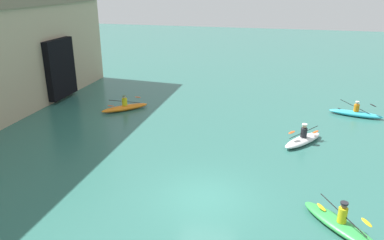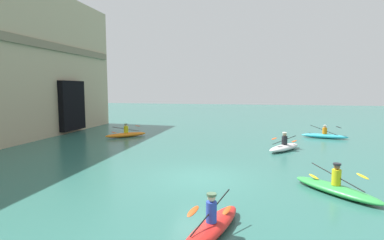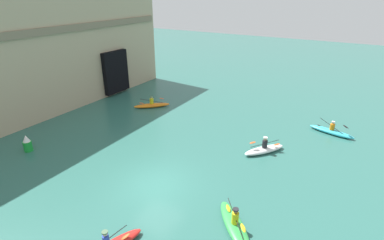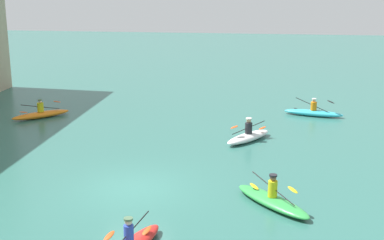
{
  "view_description": "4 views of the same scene",
  "coord_description": "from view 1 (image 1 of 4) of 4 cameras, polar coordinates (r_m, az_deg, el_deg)",
  "views": [
    {
      "loc": [
        -13.18,
        -2.71,
        8.5
      ],
      "look_at": [
        5.38,
        1.94,
        1.33
      ],
      "focal_mm": 35.0,
      "sensor_mm": 36.0,
      "label": 1
    },
    {
      "loc": [
        -12.46,
        -2.17,
        3.89
      ],
      "look_at": [
        5.72,
        1.62,
        1.91
      ],
      "focal_mm": 28.0,
      "sensor_mm": 36.0,
      "label": 2
    },
    {
      "loc": [
        -11.14,
        -9.0,
        10.24
      ],
      "look_at": [
        5.05,
        0.68,
        1.98
      ],
      "focal_mm": 28.0,
      "sensor_mm": 36.0,
      "label": 3
    },
    {
      "loc": [
        -18.36,
        -4.84,
        7.65
      ],
      "look_at": [
        6.27,
        -1.35,
        1.08
      ],
      "focal_mm": 50.0,
      "sensor_mm": 36.0,
      "label": 4
    }
  ],
  "objects": [
    {
      "name": "kayak_white",
      "position": [
        21.6,
        16.56,
        -2.85
      ],
      "size": [
        2.96,
        2.42,
        1.16
      ],
      "rotation": [
        0.0,
        0.0,
        2.52
      ],
      "color": "white",
      "rests_on": "ground"
    },
    {
      "name": "kayak_cyan",
      "position": [
        27.14,
        23.67,
        0.97
      ],
      "size": [
        1.45,
        3.44,
        1.03
      ],
      "rotation": [
        0.0,
        0.0,
        1.35
      ],
      "color": "#33B2C6",
      "rests_on": "ground"
    },
    {
      "name": "kayak_green",
      "position": [
        15.02,
        21.74,
        -14.61
      ],
      "size": [
        3.15,
        2.97,
        1.16
      ],
      "rotation": [
        0.0,
        0.0,
        3.88
      ],
      "color": "green",
      "rests_on": "ground"
    },
    {
      "name": "ground_plane",
      "position": [
        15.92,
        2.11,
        -11.76
      ],
      "size": [
        120.0,
        120.0,
        0.0
      ],
      "primitive_type": "plane",
      "color": "#2D665B"
    },
    {
      "name": "kayak_orange",
      "position": [
        26.42,
        -10.19,
        1.94
      ],
      "size": [
        2.86,
        2.9,
        1.07
      ],
      "rotation": [
        0.0,
        0.0,
        2.35
      ],
      "color": "orange",
      "rests_on": "ground"
    }
  ]
}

